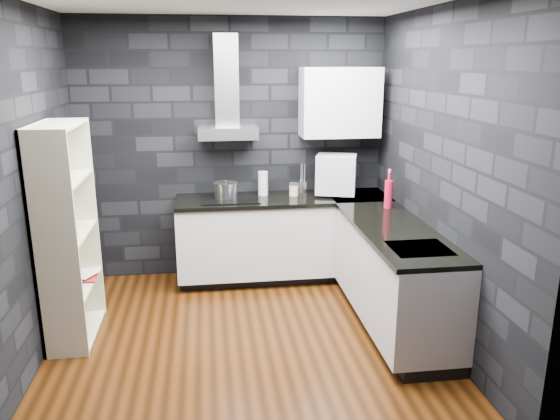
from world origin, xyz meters
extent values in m
plane|color=#3D1D09|center=(0.00, 0.00, 0.00)|extent=(3.20, 3.20, 0.00)
cube|color=black|center=(0.00, 1.62, 1.35)|extent=(3.20, 0.05, 2.70)
cube|color=black|center=(0.00, -1.62, 1.35)|extent=(3.20, 0.05, 2.70)
cube|color=black|center=(-1.62, 0.00, 1.35)|extent=(0.05, 3.20, 2.70)
cube|color=black|center=(1.62, 0.00, 1.35)|extent=(0.05, 3.20, 2.70)
cube|color=black|center=(0.50, 1.34, 0.05)|extent=(2.18, 0.50, 0.10)
cube|color=black|center=(1.34, 0.10, 0.05)|extent=(0.50, 1.78, 0.10)
cube|color=silver|center=(0.50, 1.30, 0.48)|extent=(2.20, 0.60, 0.76)
cube|color=silver|center=(1.30, 0.10, 0.48)|extent=(0.60, 1.80, 0.76)
cube|color=black|center=(0.50, 1.29, 0.88)|extent=(2.20, 0.62, 0.04)
cube|color=black|center=(1.29, 0.10, 0.88)|extent=(0.62, 1.80, 0.04)
cube|color=black|center=(1.30, 1.30, 0.88)|extent=(0.62, 0.62, 0.04)
cube|color=#B2B2B7|center=(-0.05, 1.43, 1.56)|extent=(0.60, 0.34, 0.12)
cube|color=#B2B2B7|center=(-0.05, 1.50, 2.07)|extent=(0.24, 0.20, 0.90)
cube|color=silver|center=(1.10, 1.43, 1.85)|extent=(0.80, 0.35, 0.70)
cube|color=black|center=(-0.05, 1.30, 0.91)|extent=(0.58, 0.50, 0.01)
cube|color=#B2B2B7|center=(1.30, -0.40, 0.89)|extent=(0.44, 0.40, 0.01)
cylinder|color=silver|center=(-0.09, 1.33, 0.98)|extent=(0.30, 0.30, 0.14)
cylinder|color=silver|center=(0.30, 1.42, 1.02)|extent=(0.12, 0.12, 0.25)
cylinder|color=#CEB290|center=(0.62, 1.35, 0.96)|extent=(0.12, 0.12, 0.12)
cylinder|color=silver|center=(0.72, 1.44, 0.96)|extent=(0.11, 0.11, 0.13)
cube|color=#B9BDC0|center=(1.05, 1.30, 1.12)|extent=(0.48, 0.42, 0.40)
cylinder|color=#A7122C|center=(1.43, 0.75, 1.03)|extent=(0.09, 0.09, 0.27)
cube|color=beige|center=(-1.42, 0.31, 0.90)|extent=(0.51, 0.86, 1.80)
imported|color=white|center=(-1.42, 0.24, 0.94)|extent=(0.27, 0.27, 0.06)
imported|color=maroon|center=(-1.42, 0.42, 0.57)|extent=(0.18, 0.03, 0.24)
imported|color=#B2B2B2|center=(-1.40, 0.47, 0.59)|extent=(0.14, 0.09, 0.21)
camera|label=1|loc=(-0.27, -4.11, 2.27)|focal=35.00mm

